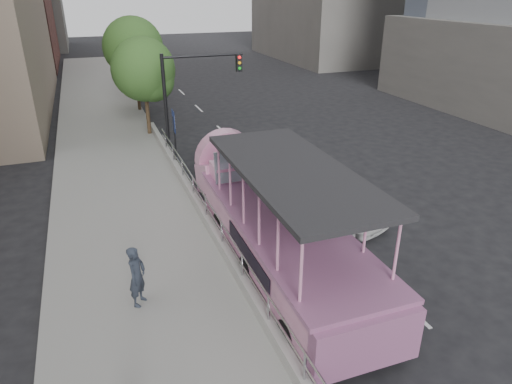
{
  "coord_description": "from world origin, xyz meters",
  "views": [
    {
      "loc": [
        -6.53,
        -10.27,
        8.13
      ],
      "look_at": [
        -1.45,
        3.4,
        1.54
      ],
      "focal_mm": 32.0,
      "sensor_mm": 36.0,
      "label": 1
    }
  ],
  "objects_px": {
    "duck_boat": "(271,220)",
    "car": "(332,200)",
    "parking_sign": "(175,135)",
    "street_tree_near": "(146,72)",
    "pedestrian_near": "(137,276)",
    "street_tree_far": "(135,50)",
    "traffic_signal": "(188,87)"
  },
  "relations": [
    {
      "from": "duck_boat",
      "to": "car",
      "type": "distance_m",
      "value": 3.66
    },
    {
      "from": "parking_sign",
      "to": "car",
      "type": "bearing_deg",
      "value": -55.55
    },
    {
      "from": "car",
      "to": "street_tree_near",
      "type": "bearing_deg",
      "value": 90.54
    },
    {
      "from": "duck_boat",
      "to": "parking_sign",
      "type": "bearing_deg",
      "value": 99.5
    },
    {
      "from": "duck_boat",
      "to": "pedestrian_near",
      "type": "bearing_deg",
      "value": -162.46
    },
    {
      "from": "parking_sign",
      "to": "street_tree_near",
      "type": "xyz_separation_m",
      "value": [
        -0.3,
        5.93,
        1.94
      ]
    },
    {
      "from": "duck_boat",
      "to": "street_tree_far",
      "type": "distance_m",
      "value": 20.59
    },
    {
      "from": "street_tree_near",
      "to": "street_tree_far",
      "type": "distance_m",
      "value": 6.02
    },
    {
      "from": "traffic_signal",
      "to": "street_tree_far",
      "type": "relative_size",
      "value": 0.81
    },
    {
      "from": "traffic_signal",
      "to": "street_tree_far",
      "type": "xyz_separation_m",
      "value": [
        -1.4,
        9.43,
        0.81
      ]
    },
    {
      "from": "car",
      "to": "traffic_signal",
      "type": "height_order",
      "value": "traffic_signal"
    },
    {
      "from": "car",
      "to": "street_tree_near",
      "type": "distance_m",
      "value": 13.87
    },
    {
      "from": "pedestrian_near",
      "to": "street_tree_far",
      "type": "relative_size",
      "value": 0.27
    },
    {
      "from": "pedestrian_near",
      "to": "street_tree_near",
      "type": "distance_m",
      "value": 16.15
    },
    {
      "from": "car",
      "to": "parking_sign",
      "type": "bearing_deg",
      "value": 103.79
    },
    {
      "from": "street_tree_near",
      "to": "street_tree_far",
      "type": "xyz_separation_m",
      "value": [
        0.2,
        6.0,
        0.49
      ]
    },
    {
      "from": "traffic_signal",
      "to": "parking_sign",
      "type": "bearing_deg",
      "value": -117.37
    },
    {
      "from": "pedestrian_near",
      "to": "traffic_signal",
      "type": "distance_m",
      "value": 13.2
    },
    {
      "from": "parking_sign",
      "to": "traffic_signal",
      "type": "height_order",
      "value": "traffic_signal"
    },
    {
      "from": "pedestrian_near",
      "to": "duck_boat",
      "type": "bearing_deg",
      "value": -38.65
    },
    {
      "from": "duck_boat",
      "to": "pedestrian_near",
      "type": "xyz_separation_m",
      "value": [
        -4.38,
        -1.38,
        -0.2
      ]
    },
    {
      "from": "car",
      "to": "street_tree_near",
      "type": "relative_size",
      "value": 0.79
    },
    {
      "from": "car",
      "to": "street_tree_far",
      "type": "relative_size",
      "value": 0.7
    },
    {
      "from": "duck_boat",
      "to": "traffic_signal",
      "type": "relative_size",
      "value": 2.13
    },
    {
      "from": "car",
      "to": "street_tree_far",
      "type": "bearing_deg",
      "value": 83.49
    },
    {
      "from": "car",
      "to": "street_tree_far",
      "type": "distance_m",
      "value": 19.52
    },
    {
      "from": "parking_sign",
      "to": "street_tree_near",
      "type": "distance_m",
      "value": 6.24
    },
    {
      "from": "parking_sign",
      "to": "pedestrian_near",
      "type": "bearing_deg",
      "value": -106.93
    },
    {
      "from": "pedestrian_near",
      "to": "parking_sign",
      "type": "xyz_separation_m",
      "value": [
        2.98,
        9.78,
        0.71
      ]
    },
    {
      "from": "car",
      "to": "parking_sign",
      "type": "distance_m",
      "value": 8.19
    },
    {
      "from": "street_tree_near",
      "to": "street_tree_far",
      "type": "height_order",
      "value": "street_tree_far"
    },
    {
      "from": "parking_sign",
      "to": "traffic_signal",
      "type": "bearing_deg",
      "value": 62.63
    }
  ]
}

